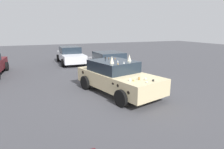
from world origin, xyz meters
The scene contains 4 objects.
ground_plane centered at (0.00, 0.00, 0.00)m, with size 60.00×60.00×0.00m, color #47474C.
art_car_decorated centered at (0.08, 0.02, 0.75)m, with size 4.71×2.87×1.78m.
parked_sedan_near_left centered at (3.54, -1.10, 0.72)m, with size 4.17×2.21×1.43m.
parked_sedan_far_left centered at (8.80, 0.46, 0.69)m, with size 4.55×2.03×1.40m.
Camera 1 is at (-7.79, 3.57, 2.92)m, focal length 30.97 mm.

